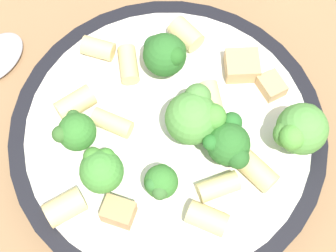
% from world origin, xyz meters
% --- Properties ---
extents(ground_plane, '(2.00, 2.00, 0.00)m').
position_xyz_m(ground_plane, '(0.00, 0.00, 0.00)').
color(ground_plane, '#936D47').
extents(pasta_bowl, '(0.23, 0.23, 0.03)m').
position_xyz_m(pasta_bowl, '(0.00, 0.00, 0.02)').
color(pasta_bowl, black).
rests_on(pasta_bowl, ground_plane).
extents(broccoli_floret_0, '(0.04, 0.04, 0.04)m').
position_xyz_m(broccoli_floret_0, '(-0.09, 0.00, 0.06)').
color(broccoli_floret_0, '#93B766').
rests_on(broccoli_floret_0, pasta_bowl).
extents(broccoli_floret_1, '(0.04, 0.04, 0.05)m').
position_xyz_m(broccoli_floret_1, '(-0.02, -0.00, 0.06)').
color(broccoli_floret_1, '#93B766').
rests_on(broccoli_floret_1, pasta_bowl).
extents(broccoli_floret_2, '(0.03, 0.04, 0.04)m').
position_xyz_m(broccoli_floret_2, '(-0.04, 0.02, 0.06)').
color(broccoli_floret_2, '#84AD60').
rests_on(broccoli_floret_2, pasta_bowl).
extents(broccoli_floret_3, '(0.04, 0.03, 0.04)m').
position_xyz_m(broccoli_floret_3, '(0.01, -0.05, 0.06)').
color(broccoli_floret_3, '#84AD60').
rests_on(broccoli_floret_3, pasta_bowl).
extents(broccoli_floret_4, '(0.03, 0.03, 0.03)m').
position_xyz_m(broccoli_floret_4, '(0.06, 0.02, 0.05)').
color(broccoli_floret_4, '#84AD60').
rests_on(broccoli_floret_4, pasta_bowl).
extents(broccoli_floret_5, '(0.03, 0.03, 0.04)m').
position_xyz_m(broccoli_floret_5, '(0.04, 0.04, 0.06)').
color(broccoli_floret_5, '#84AD60').
rests_on(broccoli_floret_5, pasta_bowl).
extents(broccoli_floret_6, '(0.02, 0.03, 0.03)m').
position_xyz_m(broccoli_floret_6, '(-0.00, 0.05, 0.06)').
color(broccoli_floret_6, '#84AD60').
rests_on(broccoli_floret_6, pasta_bowl).
extents(rigatoni_0, '(0.03, 0.03, 0.02)m').
position_xyz_m(rigatoni_0, '(0.07, -0.01, 0.04)').
color(rigatoni_0, '#E0C67F').
rests_on(rigatoni_0, pasta_bowl).
extents(rigatoni_1, '(0.02, 0.03, 0.01)m').
position_xyz_m(rigatoni_1, '(-0.03, -0.02, 0.04)').
color(rigatoni_1, '#E0C67F').
rests_on(rigatoni_1, pasta_bowl).
extents(rigatoni_2, '(0.03, 0.02, 0.01)m').
position_xyz_m(rigatoni_2, '(0.06, -0.06, 0.04)').
color(rigatoni_2, '#E0C67F').
rests_on(rigatoni_2, pasta_bowl).
extents(rigatoni_3, '(0.03, 0.03, 0.02)m').
position_xyz_m(rigatoni_3, '(-0.01, -0.08, 0.04)').
color(rigatoni_3, '#E0C67F').
rests_on(rigatoni_3, pasta_bowl).
extents(rigatoni_4, '(0.02, 0.03, 0.01)m').
position_xyz_m(rigatoni_4, '(0.04, -0.05, 0.04)').
color(rigatoni_4, '#E0C67F').
rests_on(rigatoni_4, pasta_bowl).
extents(rigatoni_5, '(0.03, 0.02, 0.02)m').
position_xyz_m(rigatoni_5, '(-0.03, 0.06, 0.04)').
color(rigatoni_5, '#E0C67F').
rests_on(rigatoni_5, pasta_bowl).
extents(rigatoni_6, '(0.03, 0.03, 0.02)m').
position_xyz_m(rigatoni_6, '(0.06, 0.07, 0.04)').
color(rigatoni_6, '#E0C67F').
rests_on(rigatoni_6, pasta_bowl).
extents(rigatoni_7, '(0.03, 0.02, 0.01)m').
position_xyz_m(rigatoni_7, '(0.04, -0.00, 0.04)').
color(rigatoni_7, '#E0C67F').
rests_on(rigatoni_7, pasta_bowl).
extents(rigatoni_8, '(0.03, 0.03, 0.02)m').
position_xyz_m(rigatoni_8, '(-0.07, 0.03, 0.04)').
color(rigatoni_8, '#E0C67F').
rests_on(rigatoni_8, pasta_bowl).
extents(rigatoni_9, '(0.03, 0.03, 0.01)m').
position_xyz_m(rigatoni_9, '(-0.04, 0.04, 0.04)').
color(rigatoni_9, '#E0C67F').
rests_on(rigatoni_9, pasta_bowl).
extents(chicken_chunk_0, '(0.03, 0.03, 0.01)m').
position_xyz_m(chicken_chunk_0, '(-0.05, -0.06, 0.04)').
color(chicken_chunk_0, tan).
rests_on(chicken_chunk_0, pasta_bowl).
extents(chicken_chunk_1, '(0.02, 0.02, 0.02)m').
position_xyz_m(chicken_chunk_1, '(0.03, 0.07, 0.04)').
color(chicken_chunk_1, tan).
rests_on(chicken_chunk_1, pasta_bowl).
extents(chicken_chunk_2, '(0.02, 0.03, 0.01)m').
position_xyz_m(chicken_chunk_2, '(-0.07, -0.04, 0.04)').
color(chicken_chunk_2, tan).
rests_on(chicken_chunk_2, pasta_bowl).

